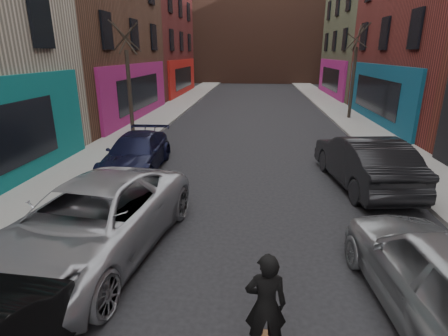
% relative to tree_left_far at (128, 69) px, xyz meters
% --- Properties ---
extents(sidewalk_left, '(2.50, 84.00, 0.13)m').
position_rel_tree_left_far_xyz_m(sidewalk_left, '(-0.05, 12.00, -3.31)').
color(sidewalk_left, gray).
rests_on(sidewalk_left, ground).
extents(sidewalk_right, '(2.50, 84.00, 0.13)m').
position_rel_tree_left_far_xyz_m(sidewalk_right, '(12.45, 12.00, -3.31)').
color(sidewalk_right, gray).
rests_on(sidewalk_right, ground).
extents(building_far, '(40.00, 10.00, 14.00)m').
position_rel_tree_left_far_xyz_m(building_far, '(6.20, 38.00, 3.62)').
color(building_far, '#47281E').
rests_on(building_far, ground).
extents(tree_left_far, '(2.00, 2.00, 6.50)m').
position_rel_tree_left_far_xyz_m(tree_left_far, '(0.00, 0.00, 0.00)').
color(tree_left_far, black).
rests_on(tree_left_far, sidewalk_left).
extents(tree_right_far, '(2.00, 2.00, 6.80)m').
position_rel_tree_left_far_xyz_m(tree_right_far, '(12.40, 6.00, 0.15)').
color(tree_right_far, black).
rests_on(tree_right_far, sidewalk_right).
extents(parked_left_far, '(3.38, 6.06, 1.60)m').
position_rel_tree_left_far_xyz_m(parked_left_far, '(3.00, -11.06, -2.58)').
color(parked_left_far, '#9A9CA3').
rests_on(parked_left_far, ground).
extents(parked_left_end, '(2.01, 4.63, 1.33)m').
position_rel_tree_left_far_xyz_m(parked_left_end, '(2.03, -5.40, -2.72)').
color(parked_left_end, black).
rests_on(parked_left_end, ground).
extents(parked_right_far, '(2.31, 4.95, 1.64)m').
position_rel_tree_left_far_xyz_m(parked_right_far, '(9.40, -12.47, -2.56)').
color(parked_right_far, gray).
rests_on(parked_right_far, ground).
extents(parked_right_end, '(2.37, 5.24, 1.67)m').
position_rel_tree_left_far_xyz_m(parked_right_end, '(9.87, -6.21, -2.55)').
color(parked_right_end, black).
rests_on(parked_right_end, ground).
extents(skateboarder, '(0.60, 0.41, 1.58)m').
position_rel_tree_left_far_xyz_m(skateboarder, '(6.57, -13.37, -2.49)').
color(skateboarder, black).
rests_on(skateboarder, skateboard).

